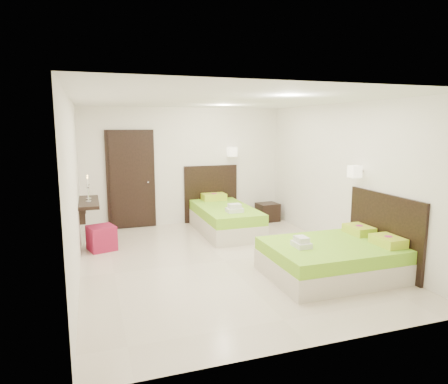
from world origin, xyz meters
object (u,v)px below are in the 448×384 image
object	(u,v)px
bed_single	(224,217)
nightstand	(268,212)
ottoman	(102,238)
bed_double	(336,257)

from	to	relation	value
bed_single	nightstand	size ratio (longest dim) A/B	4.45
bed_single	ottoman	bearing A→B (deg)	-168.07
nightstand	ottoman	distance (m)	3.90
bed_double	nightstand	size ratio (longest dim) A/B	4.04
bed_double	ottoman	xyz separation A→B (m)	(-3.27, 2.39, -0.06)
bed_single	bed_double	bearing A→B (deg)	-74.96
bed_single	bed_double	distance (m)	3.02
bed_double	ottoman	distance (m)	4.05
ottoman	nightstand	bearing A→B (deg)	15.87
bed_double	bed_single	bearing A→B (deg)	105.04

